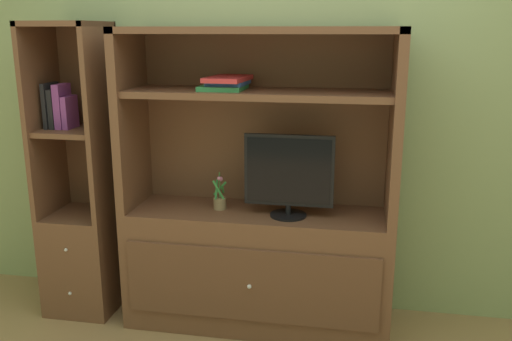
# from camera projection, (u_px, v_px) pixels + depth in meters

# --- Properties ---
(painted_rear_wall) EXTENTS (6.00, 0.10, 2.80)m
(painted_rear_wall) POSITION_uv_depth(u_px,v_px,m) (268.00, 80.00, 3.24)
(painted_rear_wall) COLOR #8C9E6B
(painted_rear_wall) RESTS_ON ground_plane
(media_console) EXTENTS (1.51, 0.49, 1.70)m
(media_console) POSITION_uv_depth(u_px,v_px,m) (258.00, 235.00, 3.13)
(media_console) COLOR brown
(media_console) RESTS_ON ground_plane
(tv_monitor) EXTENTS (0.49, 0.20, 0.46)m
(tv_monitor) POSITION_uv_depth(u_px,v_px,m) (289.00, 175.00, 2.94)
(tv_monitor) COLOR black
(tv_monitor) RESTS_ON media_console
(potted_plant) EXTENTS (0.08, 0.11, 0.22)m
(potted_plant) POSITION_uv_depth(u_px,v_px,m) (220.00, 200.00, 3.11)
(potted_plant) COLOR #8C7251
(potted_plant) RESTS_ON media_console
(magazine_stack) EXTENTS (0.25, 0.34, 0.07)m
(magazine_stack) POSITION_uv_depth(u_px,v_px,m) (226.00, 83.00, 2.93)
(magazine_stack) COLOR #338C4C
(magazine_stack) RESTS_ON media_console
(bookshelf_tall) EXTENTS (0.40, 0.43, 1.73)m
(bookshelf_tall) POSITION_uv_depth(u_px,v_px,m) (83.00, 217.00, 3.31)
(bookshelf_tall) COLOR brown
(bookshelf_tall) RESTS_ON ground_plane
(upright_book_row) EXTENTS (0.14, 0.16, 0.26)m
(upright_book_row) POSITION_uv_depth(u_px,v_px,m) (60.00, 108.00, 3.15)
(upright_book_row) COLOR black
(upright_book_row) RESTS_ON bookshelf_tall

